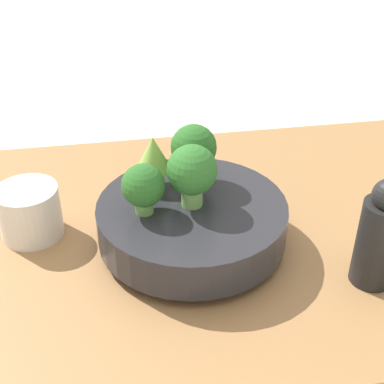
# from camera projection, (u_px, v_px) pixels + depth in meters

# --- Properties ---
(ground_plane) EXTENTS (6.00, 6.00, 0.00)m
(ground_plane) POSITION_uv_depth(u_px,v_px,m) (170.00, 247.00, 0.81)
(ground_plane) COLOR beige
(table) EXTENTS (1.04, 0.61, 0.03)m
(table) POSITION_uv_depth(u_px,v_px,m) (170.00, 239.00, 0.80)
(table) COLOR #9E7042
(table) RESTS_ON ground_plane
(bowl) EXTENTS (0.26, 0.26, 0.07)m
(bowl) POSITION_uv_depth(u_px,v_px,m) (192.00, 221.00, 0.74)
(bowl) COLOR #28282D
(bowl) RESTS_ON table
(broccoli_floret_front) EXTENTS (0.07, 0.07, 0.09)m
(broccoli_floret_front) POSITION_uv_depth(u_px,v_px,m) (194.00, 149.00, 0.75)
(broccoli_floret_front) COLOR #6BA34C
(broccoli_floret_front) RESTS_ON bowl
(broccoli_floret_right) EXTENTS (0.06, 0.06, 0.07)m
(broccoli_floret_right) POSITION_uv_depth(u_px,v_px,m) (143.00, 187.00, 0.69)
(broccoli_floret_right) COLOR #6BA34C
(broccoli_floret_right) RESTS_ON bowl
(romanesco_piece_near) EXTENTS (0.05, 0.05, 0.08)m
(romanesco_piece_near) POSITION_uv_depth(u_px,v_px,m) (153.00, 157.00, 0.74)
(romanesco_piece_near) COLOR #7AB256
(romanesco_piece_near) RESTS_ON bowl
(broccoli_floret_center) EXTENTS (0.07, 0.07, 0.09)m
(broccoli_floret_center) POSITION_uv_depth(u_px,v_px,m) (192.00, 172.00, 0.70)
(broccoli_floret_center) COLOR #7AB256
(broccoli_floret_center) RESTS_ON bowl
(cup) EXTENTS (0.09, 0.09, 0.08)m
(cup) POSITION_uv_depth(u_px,v_px,m) (30.00, 212.00, 0.77)
(cup) COLOR silver
(cup) RESTS_ON table
(pepper_mill) EXTENTS (0.05, 0.05, 0.15)m
(pepper_mill) POSITION_uv_depth(u_px,v_px,m) (380.00, 236.00, 0.66)
(pepper_mill) COLOR black
(pepper_mill) RESTS_ON table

